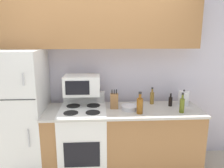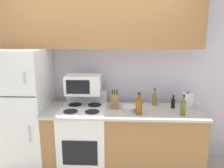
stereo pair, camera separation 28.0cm
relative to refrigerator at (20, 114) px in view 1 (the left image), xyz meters
The scene contains 13 objects.
wall_back 1.19m from the refrigerator, 20.86° to the left, with size 8.00×0.05×2.55m.
lower_cabinets 1.43m from the refrigerator, ahead, with size 2.07×0.67×0.91m.
refrigerator is the anchor object (origin of this frame).
upper_cabinets 1.59m from the refrigerator, 11.70° to the left, with size 2.75×0.31×0.69m.
stove 0.92m from the refrigerator, ahead, with size 0.61×0.65×1.08m.
microwave 0.91m from the refrigerator, ahead, with size 0.48×0.33×0.26m.
knife_block 1.27m from the refrigerator, ahead, with size 0.10×0.09×0.26m.
bowl 1.46m from the refrigerator, ahead, with size 0.22×0.22×0.06m.
bottle_soy_sauce 2.05m from the refrigerator, ahead, with size 0.05×0.05×0.18m.
bottle_whiskey 1.59m from the refrigerator, ahead, with size 0.08×0.08×0.28m.
bottle_vinegar 1.82m from the refrigerator, ahead, with size 0.06×0.06×0.24m.
bottle_olive_oil 2.12m from the refrigerator, ahead, with size 0.06×0.06×0.26m.
kettle 2.25m from the refrigerator, ahead, with size 0.15×0.15×0.22m.
Camera 1 is at (0.03, -2.44, 1.88)m, focal length 35.00 mm.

